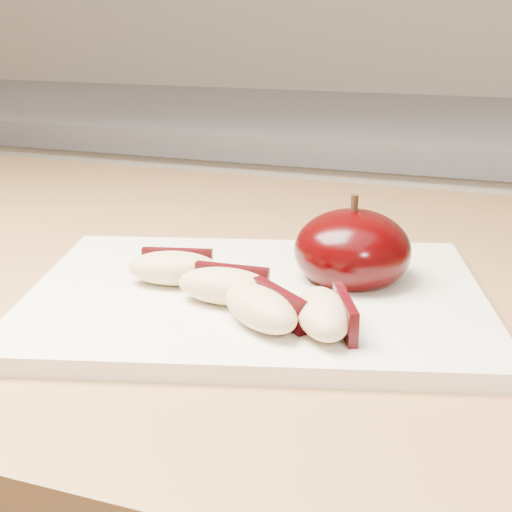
% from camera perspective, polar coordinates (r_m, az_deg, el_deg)
% --- Properties ---
extents(back_cabinet, '(2.40, 0.62, 0.94)m').
position_cam_1_polar(back_cabinet, '(1.40, 13.33, -8.55)').
color(back_cabinet, silver).
rests_on(back_cabinet, ground).
extents(cutting_board, '(0.37, 0.32, 0.01)m').
position_cam_1_polar(cutting_board, '(0.51, 0.00, -3.32)').
color(cutting_board, white).
rests_on(cutting_board, island_counter).
extents(apple_half, '(0.10, 0.10, 0.07)m').
position_cam_1_polar(apple_half, '(0.53, 7.71, 0.45)').
color(apple_half, black).
rests_on(apple_half, cutting_board).
extents(apple_wedge_a, '(0.07, 0.05, 0.02)m').
position_cam_1_polar(apple_wedge_a, '(0.52, -6.57, -0.93)').
color(apple_wedge_a, tan).
rests_on(apple_wedge_a, cutting_board).
extents(apple_wedge_b, '(0.07, 0.04, 0.02)m').
position_cam_1_polar(apple_wedge_b, '(0.49, -2.40, -2.36)').
color(apple_wedge_b, tan).
rests_on(apple_wedge_b, cutting_board).
extents(apple_wedge_c, '(0.07, 0.07, 0.02)m').
position_cam_1_polar(apple_wedge_c, '(0.45, 0.53, -4.16)').
color(apple_wedge_c, tan).
rests_on(apple_wedge_c, cutting_board).
extents(apple_wedge_d, '(0.06, 0.07, 0.02)m').
position_cam_1_polar(apple_wedge_d, '(0.44, 5.55, -4.58)').
color(apple_wedge_d, tan).
rests_on(apple_wedge_d, cutting_board).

